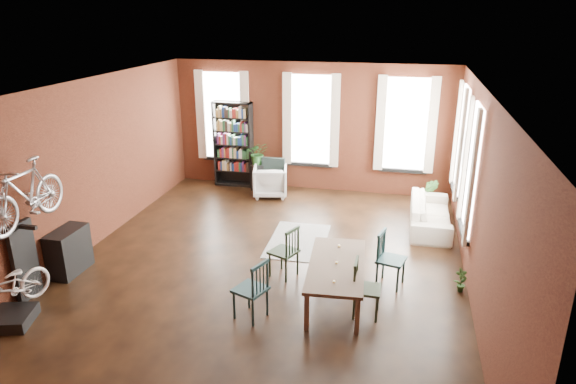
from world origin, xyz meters
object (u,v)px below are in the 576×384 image
(dining_chair_c, at_px, (367,289))
(dining_chair_d, at_px, (391,260))
(dining_chair_b, at_px, (284,251))
(console_table, at_px, (69,251))
(bicycle_floor, at_px, (0,268))
(cream_sofa, at_px, (431,209))
(bike_trainer, at_px, (10,318))
(dining_chair_a, at_px, (250,289))
(plant_stand, at_px, (258,176))
(dining_table, at_px, (336,282))
(white_armchair, at_px, (270,180))
(bookshelf, at_px, (233,144))

(dining_chair_c, distance_m, dining_chair_d, 1.05)
(dining_chair_b, bearing_deg, console_table, -56.31)
(dining_chair_c, relative_size, bicycle_floor, 0.61)
(cream_sofa, xyz_separation_m, console_table, (-6.23, -3.50, -0.01))
(bike_trainer, height_order, console_table, console_table)
(dining_chair_c, relative_size, bike_trainer, 1.44)
(dining_chair_a, height_order, plant_stand, dining_chair_a)
(dining_table, height_order, dining_chair_b, dining_chair_b)
(console_table, bearing_deg, dining_chair_b, 11.10)
(dining_chair_b, bearing_deg, cream_sofa, 160.16)
(white_armchair, xyz_separation_m, bicycle_floor, (-2.32, -6.21, 0.50))
(white_armchair, bearing_deg, dining_chair_a, 88.92)
(plant_stand, bearing_deg, dining_chair_d, -50.06)
(white_armchair, bearing_deg, bike_trainer, 56.75)
(dining_table, xyz_separation_m, white_armchair, (-2.28, 4.48, 0.09))
(white_armchair, bearing_deg, dining_chair_b, 95.31)
(bookshelf, distance_m, cream_sofa, 5.28)
(dining_table, relative_size, dining_chair_a, 2.00)
(dining_chair_d, xyz_separation_m, bicycle_floor, (-5.42, -2.41, 0.44))
(dining_chair_b, bearing_deg, bike_trainer, -34.31)
(bookshelf, bearing_deg, plant_stand, -13.67)
(bookshelf, xyz_separation_m, cream_sofa, (4.95, -1.70, -0.69))
(dining_chair_a, distance_m, plant_stand, 5.86)
(dining_chair_c, height_order, bicycle_floor, bicycle_floor)
(dining_chair_a, height_order, dining_chair_d, dining_chair_a)
(dining_chair_a, xyz_separation_m, dining_chair_b, (0.18, 1.35, -0.01))
(dining_chair_a, bearing_deg, dining_chair_c, 126.21)
(bookshelf, bearing_deg, bicycle_floor, -99.90)
(dining_chair_a, xyz_separation_m, plant_stand, (-1.53, 5.66, -0.14))
(dining_chair_b, height_order, bookshelf, bookshelf)
(dining_chair_a, bearing_deg, dining_table, 144.29)
(dining_chair_c, bearing_deg, bookshelf, 36.49)
(white_armchair, distance_m, bike_trainer, 6.65)
(dining_table, bearing_deg, bike_trainer, -163.39)
(bicycle_floor, bearing_deg, dining_chair_d, 38.90)
(dining_chair_b, distance_m, bookshelf, 5.12)
(dining_chair_b, bearing_deg, bookshelf, -129.07)
(bicycle_floor, bearing_deg, dining_table, 35.51)
(bike_trainer, bearing_deg, bicycle_floor, 116.67)
(bookshelf, distance_m, white_armchair, 1.45)
(dining_table, distance_m, bicycle_floor, 4.94)
(bike_trainer, distance_m, bicycle_floor, 0.82)
(dining_chair_d, height_order, plant_stand, dining_chair_d)
(dining_chair_b, distance_m, dining_chair_d, 1.82)
(bookshelf, relative_size, console_table, 2.75)
(console_table, bearing_deg, dining_chair_d, 8.44)
(dining_chair_c, bearing_deg, plant_stand, 32.10)
(cream_sofa, height_order, console_table, cream_sofa)
(dining_chair_b, distance_m, cream_sofa, 3.76)
(dining_table, xyz_separation_m, dining_chair_d, (0.82, 0.68, 0.15))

